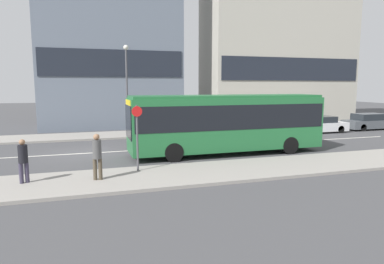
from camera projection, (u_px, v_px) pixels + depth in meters
ground_plane at (86, 153)px, 19.17m from camera, size 120.00×120.00×0.00m
sidewalk_near at (88, 182)px, 13.25m from camera, size 44.00×3.50×0.13m
sidewalk_far at (86, 136)px, 25.06m from camera, size 44.00×3.50×0.13m
lane_centerline at (86, 153)px, 19.16m from camera, size 41.80×0.16×0.01m
apartment_block_left_tower at (109, 12)px, 30.02m from camera, size 12.11×5.48×20.28m
apartment_block_right_tower at (279, 28)px, 35.26m from camera, size 15.69×5.63×19.35m
city_bus at (227, 120)px, 18.81m from camera, size 10.76×2.48×3.25m
parked_car_0 at (258, 127)px, 25.89m from camera, size 4.65×1.80×1.38m
parked_car_1 at (320, 125)px, 27.52m from camera, size 4.12×1.90×1.32m
parked_car_2 at (369, 122)px, 29.33m from camera, size 4.65×1.73×1.37m
pedestrian_near_stop at (23, 158)px, 12.80m from camera, size 0.34×0.34×1.67m
pedestrian_down_pavement at (97, 154)px, 13.23m from camera, size 0.35×0.34×1.81m
bus_stop_sign at (137, 133)px, 14.53m from camera, size 0.44×0.12×2.84m
street_lamp at (127, 80)px, 24.66m from camera, size 0.36×0.36×6.49m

